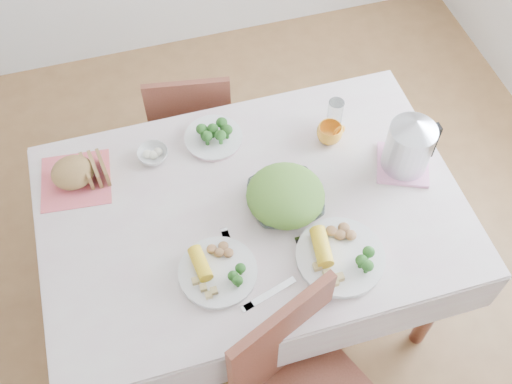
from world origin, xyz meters
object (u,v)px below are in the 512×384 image
object	(u,v)px
dinner_plate_right	(340,257)
yellow_mug	(329,133)
chair_far	(191,113)
salad_bowl	(285,201)
dining_table	(253,258)
electric_kettle	(409,145)
dinner_plate_left	(218,272)

from	to	relation	value
dinner_plate_right	yellow_mug	size ratio (longest dim) A/B	3.07
chair_far	salad_bowl	size ratio (longest dim) A/B	3.19
dining_table	salad_bowl	distance (m)	0.43
dinner_plate_right	electric_kettle	distance (m)	0.49
chair_far	yellow_mug	size ratio (longest dim) A/B	8.45
dinner_plate_right	yellow_mug	bearing A→B (deg)	73.99
yellow_mug	electric_kettle	distance (m)	0.31
chair_far	dining_table	bearing A→B (deg)	104.90
dining_table	dinner_plate_left	distance (m)	0.49
salad_bowl	yellow_mug	bearing A→B (deg)	43.39
yellow_mug	dining_table	bearing A→B (deg)	-149.84
electric_kettle	dining_table	bearing A→B (deg)	-165.34
salad_bowl	yellow_mug	distance (m)	0.35
dinner_plate_right	salad_bowl	bearing A→B (deg)	113.61
dining_table	dinner_plate_right	bearing A→B (deg)	-51.45
salad_bowl	dinner_plate_right	bearing A→B (deg)	-66.39
dinner_plate_left	electric_kettle	bearing A→B (deg)	17.41
dining_table	chair_far	world-z (taller)	chair_far
dining_table	electric_kettle	bearing A→B (deg)	1.85
chair_far	electric_kettle	xyz separation A→B (m)	(0.67, -0.75, 0.42)
salad_bowl	dinner_plate_left	xyz separation A→B (m)	(-0.30, -0.20, -0.02)
dinner_plate_left	yellow_mug	world-z (taller)	yellow_mug
dining_table	dinner_plate_right	size ratio (longest dim) A/B	4.64
dinner_plate_left	chair_far	bearing A→B (deg)	84.02
salad_bowl	dinner_plate_right	distance (m)	0.28
chair_far	dinner_plate_right	size ratio (longest dim) A/B	2.75
yellow_mug	electric_kettle	size ratio (longest dim) A/B	0.42
salad_bowl	dinner_plate_left	bearing A→B (deg)	-146.41
salad_bowl	dinner_plate_left	distance (m)	0.36
chair_far	dinner_plate_left	world-z (taller)	chair_far
chair_far	yellow_mug	bearing A→B (deg)	137.87
yellow_mug	electric_kettle	world-z (taller)	electric_kettle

